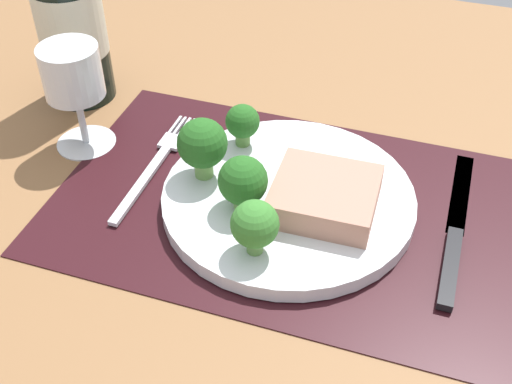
{
  "coord_description": "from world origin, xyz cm",
  "views": [
    {
      "loc": [
        12.39,
        -47.72,
        45.15
      ],
      "look_at": [
        -3.16,
        -0.89,
        1.9
      ],
      "focal_mm": 45.69,
      "sensor_mm": 36.0,
      "label": 1
    }
  ],
  "objects_px": {
    "plate": "(288,199)",
    "fork": "(155,165)",
    "knife": "(455,235)",
    "wine_glass": "(73,79)",
    "wine_bottle": "(68,9)",
    "steak": "(325,196)"
  },
  "relations": [
    {
      "from": "knife",
      "to": "wine_bottle",
      "type": "relative_size",
      "value": 0.74
    },
    {
      "from": "steak",
      "to": "wine_glass",
      "type": "distance_m",
      "value": 0.3
    },
    {
      "from": "steak",
      "to": "fork",
      "type": "distance_m",
      "value": 0.2
    },
    {
      "from": "plate",
      "to": "steak",
      "type": "xyz_separation_m",
      "value": [
        0.04,
        -0.01,
        0.02
      ]
    },
    {
      "from": "wine_bottle",
      "to": "plate",
      "type": "bearing_deg",
      "value": -21.85
    },
    {
      "from": "plate",
      "to": "wine_bottle",
      "type": "height_order",
      "value": "wine_bottle"
    },
    {
      "from": "plate",
      "to": "wine_bottle",
      "type": "distance_m",
      "value": 0.34
    },
    {
      "from": "fork",
      "to": "wine_glass",
      "type": "relative_size",
      "value": 1.56
    },
    {
      "from": "fork",
      "to": "wine_glass",
      "type": "xyz_separation_m",
      "value": [
        -0.09,
        0.02,
        0.08
      ]
    },
    {
      "from": "steak",
      "to": "knife",
      "type": "bearing_deg",
      "value": 6.1
    },
    {
      "from": "fork",
      "to": "wine_glass",
      "type": "bearing_deg",
      "value": 169.14
    },
    {
      "from": "plate",
      "to": "fork",
      "type": "height_order",
      "value": "plate"
    },
    {
      "from": "fork",
      "to": "knife",
      "type": "xyz_separation_m",
      "value": [
        0.32,
        -0.01,
        0.0
      ]
    },
    {
      "from": "plate",
      "to": "wine_glass",
      "type": "relative_size",
      "value": 2.08
    },
    {
      "from": "plate",
      "to": "wine_glass",
      "type": "bearing_deg",
      "value": 172.94
    },
    {
      "from": "knife",
      "to": "plate",
      "type": "bearing_deg",
      "value": -179.75
    },
    {
      "from": "steak",
      "to": "knife",
      "type": "distance_m",
      "value": 0.13
    },
    {
      "from": "plate",
      "to": "fork",
      "type": "bearing_deg",
      "value": 174.78
    },
    {
      "from": "knife",
      "to": "wine_glass",
      "type": "distance_m",
      "value": 0.42
    },
    {
      "from": "plate",
      "to": "fork",
      "type": "relative_size",
      "value": 1.33
    },
    {
      "from": "wine_glass",
      "to": "wine_bottle",
      "type": "bearing_deg",
      "value": 120.58
    },
    {
      "from": "steak",
      "to": "wine_bottle",
      "type": "xyz_separation_m",
      "value": [
        -0.34,
        0.13,
        0.08
      ]
    }
  ]
}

